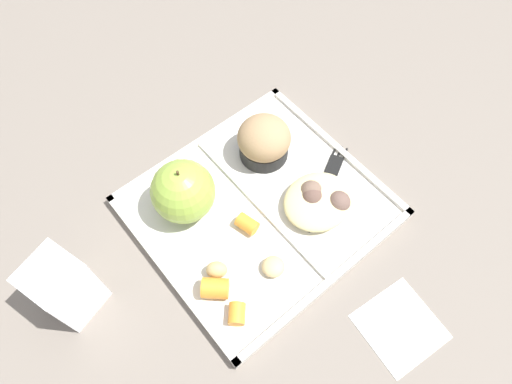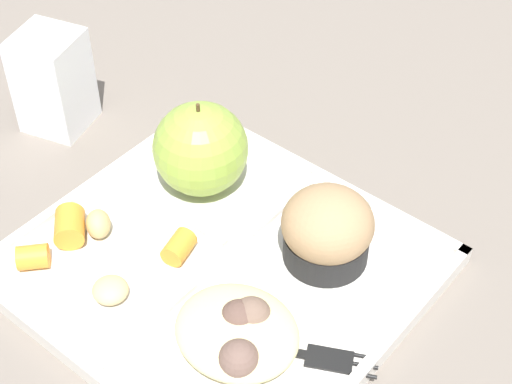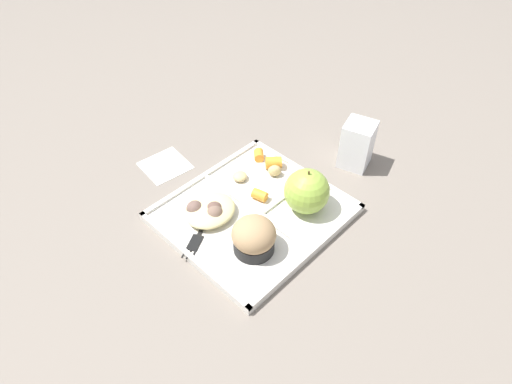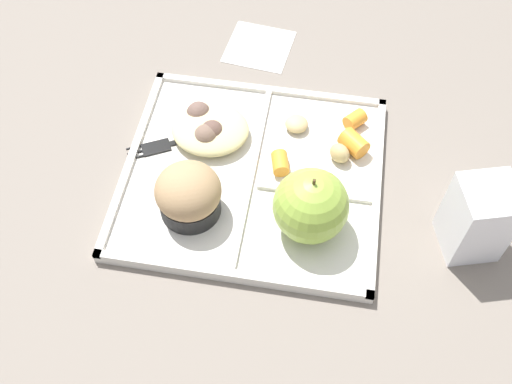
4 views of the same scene
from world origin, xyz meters
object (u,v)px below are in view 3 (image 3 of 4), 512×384
Objects in this scene: lunch_tray at (253,213)px; milk_carton at (357,145)px; bran_muffin at (254,237)px; green_apple at (307,191)px; plastic_fork at (200,233)px.

milk_carton reaches higher than lunch_tray.
bran_muffin is (0.06, 0.06, 0.04)m from lunch_tray.
green_apple and milk_carton have the same top height.
lunch_tray is at bearing -27.09° from milk_carton.
plastic_fork is (0.11, -0.03, 0.01)m from lunch_tray.
bran_muffin is (0.14, 0.00, -0.01)m from green_apple.
plastic_fork is at bearing -28.72° from milk_carton.
lunch_tray is at bearing -39.79° from green_apple.
bran_muffin is at bearing -13.78° from milk_carton.
milk_carton is at bearing 169.36° from lunch_tray.
green_apple is 0.66× the size of plastic_fork.
lunch_tray is 0.27m from milk_carton.
green_apple is (-0.08, 0.06, 0.05)m from lunch_tray.
plastic_fork is 0.38m from milk_carton.
lunch_tray is 2.24× the size of plastic_fork.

